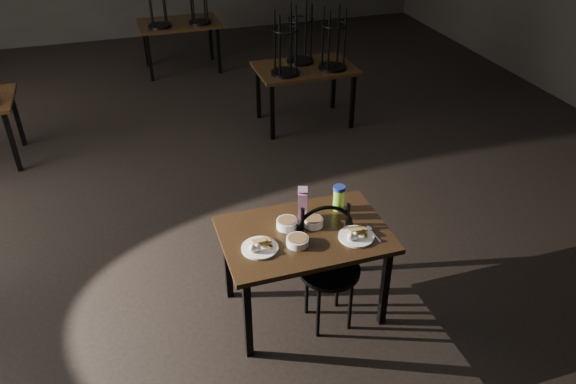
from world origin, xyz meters
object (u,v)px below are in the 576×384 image
object	(u,v)px
juice_carton	(303,203)
bentwood_chair	(328,258)
main_table	(305,241)
water_bottle	(339,198)

from	to	relation	value
juice_carton	bentwood_chair	xyz separation A→B (m)	(0.10, -0.28, -0.32)
main_table	water_bottle	xyz separation A→B (m)	(0.34, 0.20, 0.18)
main_table	bentwood_chair	distance (m)	0.21
water_bottle	juice_carton	bearing A→B (deg)	-175.09
main_table	bentwood_chair	xyz separation A→B (m)	(0.14, -0.10, -0.11)
water_bottle	bentwood_chair	bearing A→B (deg)	-122.75
water_bottle	bentwood_chair	xyz separation A→B (m)	(-0.20, -0.30, -0.30)
juice_carton	water_bottle	distance (m)	0.30
main_table	juice_carton	size ratio (longest dim) A/B	4.29
main_table	water_bottle	size ratio (longest dim) A/B	5.86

